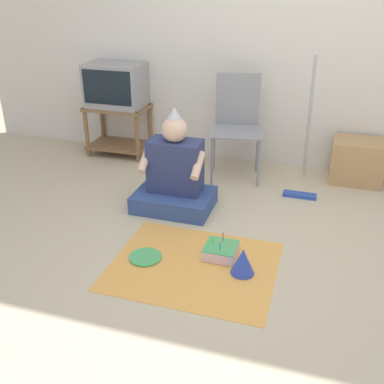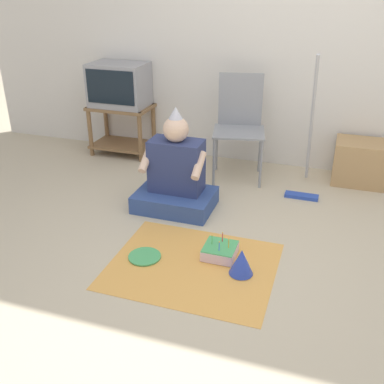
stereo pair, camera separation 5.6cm
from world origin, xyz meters
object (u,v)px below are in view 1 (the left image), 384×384
(folding_chair, at_px, (237,120))
(party_hat_blue, at_px, (243,261))
(tv, at_px, (116,85))
(person_seated, at_px, (175,177))
(birthday_cake, at_px, (221,250))
(paper_plate, at_px, (145,257))
(dust_mop, at_px, (305,155))
(cardboard_box_stack, at_px, (357,161))

(folding_chair, distance_m, party_hat_blue, 1.66)
(tv, bearing_deg, person_seated, -45.76)
(tv, xyz_separation_m, party_hat_blue, (1.67, -1.73, -0.63))
(birthday_cake, xyz_separation_m, party_hat_blue, (0.18, -0.15, 0.05))
(person_seated, bearing_deg, party_hat_blue, -46.22)
(party_hat_blue, relative_size, paper_plate, 0.79)
(dust_mop, bearing_deg, birthday_cake, -109.76)
(folding_chair, xyz_separation_m, party_hat_blue, (0.39, -1.55, -0.44))
(birthday_cake, xyz_separation_m, paper_plate, (-0.48, -0.18, -0.03))
(dust_mop, xyz_separation_m, person_seated, (-0.96, -0.60, -0.08))
(person_seated, xyz_separation_m, birthday_cake, (0.53, -0.60, -0.22))
(tv, height_order, person_seated, tv)
(dust_mop, distance_m, paper_plate, 1.68)
(dust_mop, relative_size, paper_plate, 5.43)
(cardboard_box_stack, xyz_separation_m, paper_plate, (-1.35, -1.76, -0.18))
(person_seated, height_order, party_hat_blue, person_seated)
(dust_mop, bearing_deg, party_hat_blue, -100.55)
(folding_chair, bearing_deg, dust_mop, -18.04)
(folding_chair, relative_size, party_hat_blue, 5.38)
(person_seated, relative_size, paper_plate, 3.78)
(dust_mop, xyz_separation_m, paper_plate, (-0.90, -1.37, -0.34))
(folding_chair, xyz_separation_m, dust_mop, (0.64, -0.21, -0.19))
(paper_plate, bearing_deg, party_hat_blue, 2.76)
(dust_mop, relative_size, party_hat_blue, 6.86)
(paper_plate, bearing_deg, dust_mop, 56.59)
(party_hat_blue, bearing_deg, birthday_cake, 140.38)
(party_hat_blue, bearing_deg, dust_mop, 79.45)
(dust_mop, xyz_separation_m, party_hat_blue, (-0.25, -1.34, -0.25))
(paper_plate, bearing_deg, birthday_cake, 20.64)
(cardboard_box_stack, bearing_deg, party_hat_blue, -112.04)
(birthday_cake, distance_m, party_hat_blue, 0.24)
(folding_chair, distance_m, cardboard_box_stack, 1.15)
(cardboard_box_stack, height_order, party_hat_blue, cardboard_box_stack)
(folding_chair, distance_m, paper_plate, 1.69)
(dust_mop, bearing_deg, folding_chair, 161.96)
(person_seated, relative_size, birthday_cake, 3.85)
(person_seated, distance_m, paper_plate, 0.82)
(folding_chair, distance_m, birthday_cake, 1.50)
(dust_mop, distance_m, party_hat_blue, 1.39)
(cardboard_box_stack, distance_m, party_hat_blue, 1.86)
(dust_mop, height_order, party_hat_blue, dust_mop)
(person_seated, distance_m, birthday_cake, 0.83)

